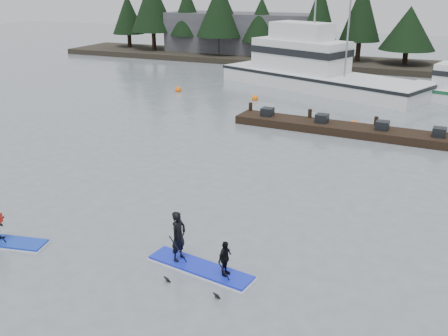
% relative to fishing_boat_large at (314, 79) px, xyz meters
% --- Properties ---
extents(ground, '(160.00, 160.00, 0.00)m').
position_rel_fishing_boat_large_xyz_m(ground, '(1.94, -29.38, -0.75)').
color(ground, slate).
rests_on(ground, ground).
extents(far_shore, '(70.00, 8.00, 0.60)m').
position_rel_fishing_boat_large_xyz_m(far_shore, '(1.94, 12.62, -0.45)').
color(far_shore, '#2D281E').
rests_on(far_shore, ground).
extents(treeline, '(60.00, 4.00, 8.00)m').
position_rel_fishing_boat_large_xyz_m(treeline, '(1.94, 12.62, -0.75)').
color(treeline, black).
rests_on(treeline, ground).
extents(waterfront_building, '(18.00, 6.00, 5.00)m').
position_rel_fishing_boat_large_xyz_m(waterfront_building, '(-12.06, 14.62, 1.75)').
color(waterfront_building, '#4C4C51').
rests_on(waterfront_building, ground).
extents(fishing_boat_large, '(18.16, 10.95, 9.94)m').
position_rel_fishing_boat_large_xyz_m(fishing_boat_large, '(0.00, 0.00, 0.00)').
color(fishing_boat_large, white).
rests_on(fishing_boat_large, ground).
extents(floating_dock, '(14.60, 2.73, 0.48)m').
position_rel_fishing_boat_large_xyz_m(floating_dock, '(5.53, -12.50, -0.51)').
color(floating_dock, black).
rests_on(floating_dock, ground).
extents(buoy_b, '(0.49, 0.49, 0.49)m').
position_rel_fishing_boat_large_xyz_m(buoy_b, '(-2.93, -6.35, -0.75)').
color(buoy_b, orange).
rests_on(buoy_b, ground).
extents(buoy_a, '(0.52, 0.52, 0.52)m').
position_rel_fishing_boat_large_xyz_m(buoy_a, '(-9.71, -5.90, -0.75)').
color(buoy_a, orange).
rests_on(buoy_a, ground).
extents(buoy_d, '(0.58, 0.58, 0.58)m').
position_rel_fishing_boat_large_xyz_m(buoy_d, '(5.20, -11.06, -0.75)').
color(buoy_d, orange).
rests_on(buoy_d, ground).
extents(paddleboard_duo, '(3.55, 1.47, 2.26)m').
position_rel_fishing_boat_large_xyz_m(paddleboard_duo, '(3.54, -29.19, -0.20)').
color(paddleboard_duo, '#1628D4').
rests_on(paddleboard_duo, ground).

